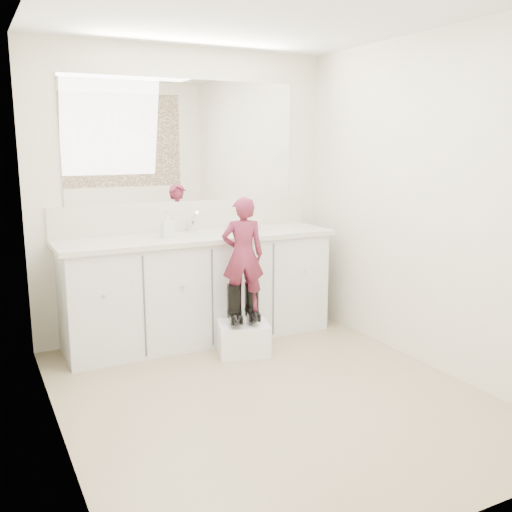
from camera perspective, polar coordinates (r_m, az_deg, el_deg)
floor at (r=3.87m, az=1.31°, el=-13.65°), size 3.00×3.00×0.00m
ceiling at (r=3.59m, az=1.49°, el=23.62°), size 3.00×3.00×0.00m
wall_back at (r=4.90m, az=-7.03°, el=6.16°), size 2.60×0.00×2.60m
wall_front at (r=2.34m, az=19.12°, el=-0.03°), size 2.60×0.00×2.60m
wall_left at (r=3.14m, az=-20.00°, el=2.66°), size 0.00×3.00×3.00m
wall_right at (r=4.31m, az=16.85°, el=5.05°), size 0.00×3.00×3.00m
vanity_cabinet at (r=4.78m, az=-5.67°, el=-3.39°), size 2.20×0.55×0.85m
countertop at (r=4.67m, az=-5.71°, el=1.86°), size 2.28×0.58×0.04m
backsplash at (r=4.91m, az=-6.92°, el=4.00°), size 2.28×0.03×0.25m
mirror at (r=4.87m, az=-7.11°, el=11.31°), size 2.00×0.02×1.00m
dot_panel at (r=2.31m, az=19.67°, el=11.02°), size 2.00×0.01×1.20m
faucet at (r=4.81m, az=-6.44°, el=2.96°), size 0.08×0.08×0.10m
cup at (r=4.90m, az=0.03°, el=3.10°), size 0.12×0.12×0.09m
soap_bottle at (r=4.58m, az=-8.84°, el=3.19°), size 0.10×0.10×0.21m
step_stool at (r=4.52m, az=-1.28°, el=-8.22°), size 0.46×0.42×0.25m
boot_left at (r=4.40m, az=-2.18°, el=-4.88°), size 0.17×0.24×0.32m
boot_right at (r=4.46m, az=-0.43°, el=-4.64°), size 0.17×0.24×0.32m
toddler at (r=4.34m, az=-1.32°, el=0.11°), size 0.37×0.29×0.89m
toothbrush at (r=4.35m, az=-0.50°, el=1.56°), size 0.13×0.05×0.06m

